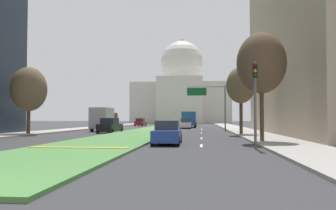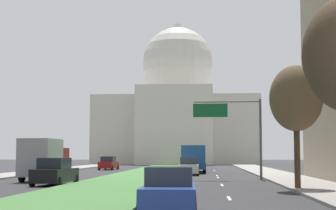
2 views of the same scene
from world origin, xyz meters
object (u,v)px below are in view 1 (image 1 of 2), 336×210
Objects in this scene: sedan_far_horizon at (140,122)px; capitol_building at (182,93)px; sedan_midblock at (110,126)px; street_tree_right_near at (261,63)px; box_truck_delivery at (104,119)px; sedan_distant at (186,124)px; traffic_light_near_right at (255,93)px; sedan_lead_stopped at (167,133)px; city_bus at (190,118)px; street_tree_right_mid at (241,86)px; overhead_guide_sign at (211,98)px; street_tree_left_mid at (29,89)px.

capitol_building is at bearing 81.51° from sedan_far_horizon.
capitol_building is 80.16m from sedan_midblock.
box_truck_delivery is (-17.96, 20.68, -4.19)m from street_tree_right_near.
traffic_light_near_right is at bearing -81.19° from sedan_distant.
city_bus is at bearing 90.00° from sedan_lead_stopped.
box_truck_delivery is 23.33m from city_bus.
sedan_distant is at bearing 47.95° from box_truck_delivery.
capitol_building is 84.38m from street_tree_right_mid.
capitol_building is 2.99× the size of city_bus.
overhead_guide_sign is 0.59× the size of city_bus.
street_tree_right_near is 11.00m from street_tree_right_mid.
overhead_guide_sign is 1.43× the size of sedan_distant.
sedan_distant is at bearing 102.34° from street_tree_right_near.
overhead_guide_sign is at bearing 97.56° from street_tree_right_near.
city_bus reaches higher than sedan_midblock.
sedan_midblock is at bearing 117.10° from sedan_lead_stopped.
city_bus is at bearing 96.77° from traffic_light_near_right.
street_tree_right_mid is (22.80, 1.38, 0.33)m from street_tree_left_mid.
street_tree_right_near is (1.27, 5.26, 2.55)m from traffic_light_near_right.
city_bus is at bearing 102.18° from street_tree_right_mid.
box_truck_delivery is (-11.17, 22.73, 0.90)m from sedan_lead_stopped.
overhead_guide_sign is 1.02× the size of box_truck_delivery.
sedan_far_horizon is at bearing 94.15° from sedan_midblock.
street_tree_right_near reaches higher than overhead_guide_sign.
traffic_light_near_right is at bearing -73.03° from sedan_far_horizon.
sedan_far_horizon is 0.69× the size of box_truck_delivery.
traffic_light_near_right is 1.19× the size of sedan_far_horizon.
sedan_far_horizon is 0.40× the size of city_bus.
overhead_guide_sign is at bearing 81.91° from sedan_lead_stopped.
city_bus is at bearing 99.36° from street_tree_right_near.
capitol_building is 95.26m from street_tree_right_near.
traffic_light_near_right is 46.77m from city_bus.
sedan_distant is (-6.88, 21.68, -4.45)m from street_tree_right_mid.
capitol_building is 7.51× the size of sedan_far_horizon.
box_truck_delivery is at bearing 130.97° from street_tree_right_near.
overhead_guide_sign is (8.19, -70.84, -5.98)m from capitol_building.
street_tree_right_mid reaches higher than city_bus.
overhead_guide_sign reaches higher than sedan_distant.
box_truck_delivery is (0.06, -28.95, 0.87)m from sedan_far_horizon.
sedan_far_horizon is at bearing 90.13° from box_truck_delivery.
sedan_midblock is at bearing -145.19° from overhead_guide_sign.
traffic_light_near_right is 30.88m from box_truck_delivery.
city_bus is at bearing 62.71° from street_tree_left_mid.
overhead_guide_sign is 1.48× the size of sedan_far_horizon.
sedan_distant is at bearing -86.13° from capitol_building.
street_tree_left_mid is 10.14m from sedan_midblock.
overhead_guide_sign is at bearing -83.40° from capitol_building.
street_tree_left_mid is at bearing -97.18° from sedan_far_horizon.
box_truck_delivery is (-6.63, -73.78, -8.95)m from capitol_building.
traffic_light_near_right is 0.64× the size of street_tree_right_near.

